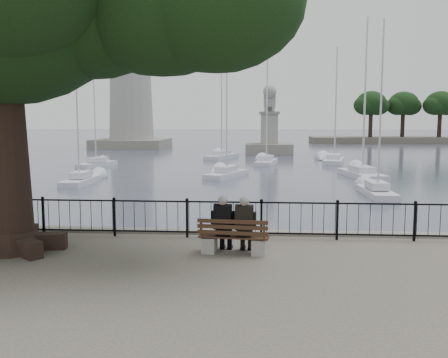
# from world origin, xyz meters

# --- Properties ---
(harbor) EXTENTS (260.00, 260.00, 1.20)m
(harbor) POSITION_xyz_m (0.00, 3.00, -0.50)
(harbor) COLOR slate
(harbor) RESTS_ON ground
(railing) EXTENTS (22.06, 0.06, 1.00)m
(railing) POSITION_xyz_m (0.00, 2.50, 0.56)
(railing) COLOR black
(railing) RESTS_ON ground
(bench) EXTENTS (1.70, 0.67, 0.88)m
(bench) POSITION_xyz_m (0.35, 0.91, 0.31)
(bench) COLOR gray
(bench) RESTS_ON ground
(person_left) EXTENTS (0.43, 0.72, 1.39)m
(person_left) POSITION_xyz_m (0.10, 1.03, 0.64)
(person_left) COLOR black
(person_left) RESTS_ON ground
(person_right) EXTENTS (0.43, 0.72, 1.39)m
(person_right) POSITION_xyz_m (0.61, 0.98, 0.64)
(person_right) COLOR black
(person_right) RESTS_ON ground
(lighthouse) EXTENTS (10.22, 10.22, 31.21)m
(lighthouse) POSITION_xyz_m (-18.00, 62.00, 12.17)
(lighthouse) COLOR slate
(lighthouse) RESTS_ON ground
(lion_monument) EXTENTS (5.56, 5.56, 8.31)m
(lion_monument) POSITION_xyz_m (2.00, 49.94, 1.06)
(lion_monument) COLOR slate
(lion_monument) RESTS_ON ground
(sailboat_a) EXTENTS (1.39, 4.77, 8.68)m
(sailboat_a) POSITION_xyz_m (-10.73, 20.92, -0.72)
(sailboat_a) COLOR silver
(sailboat_a) RESTS_ON ground
(sailboat_b) EXTENTS (3.15, 5.19, 10.09)m
(sailboat_b) POSITION_xyz_m (-1.47, 25.43, -0.69)
(sailboat_b) COLOR silver
(sailboat_b) RESTS_ON ground
(sailboat_c) EXTENTS (1.41, 4.65, 9.60)m
(sailboat_c) POSITION_xyz_m (7.36, 17.03, -0.69)
(sailboat_c) COLOR silver
(sailboat_c) RESTS_ON ground
(sailboat_d) EXTENTS (2.66, 6.25, 11.46)m
(sailboat_d) POSITION_xyz_m (8.25, 25.70, -0.68)
(sailboat_d) COLOR silver
(sailboat_d) RESTS_ON ground
(sailboat_e) EXTENTS (2.54, 4.89, 10.34)m
(sailboat_e) POSITION_xyz_m (-13.62, 32.87, -0.67)
(sailboat_e) COLOR silver
(sailboat_e) RESTS_ON ground
(sailboat_f) EXTENTS (2.33, 5.55, 11.05)m
(sailboat_f) POSITION_xyz_m (1.52, 36.01, -0.67)
(sailboat_f) COLOR silver
(sailboat_f) RESTS_ON ground
(sailboat_g) EXTENTS (2.90, 6.33, 11.14)m
(sailboat_g) POSITION_xyz_m (8.03, 37.89, -0.69)
(sailboat_g) COLOR silver
(sailboat_g) RESTS_ON ground
(sailboat_h) EXTENTS (3.45, 6.16, 13.02)m
(sailboat_h) POSITION_xyz_m (-3.18, 42.62, -0.64)
(sailboat_h) COLOR silver
(sailboat_h) RESTS_ON ground
(far_shore) EXTENTS (30.00, 8.60, 9.18)m
(far_shore) POSITION_xyz_m (25.54, 79.46, 3.00)
(far_shore) COLOR #514C40
(far_shore) RESTS_ON ground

